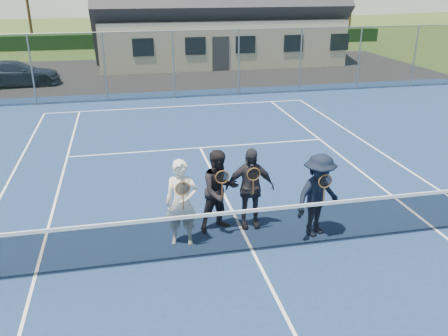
{
  "coord_description": "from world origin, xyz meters",
  "views": [
    {
      "loc": [
        -2.27,
        -7.87,
        5.06
      ],
      "look_at": [
        -0.26,
        1.5,
        1.25
      ],
      "focal_mm": 38.0,
      "sensor_mm": 36.0,
      "label": 1
    }
  ],
  "objects_px": {
    "car_c": "(15,74)",
    "player_c": "(250,188)",
    "tennis_net": "(253,228)",
    "player_b": "(220,191)",
    "player_a": "(182,203)",
    "player_d": "(318,195)"
  },
  "relations": [
    {
      "from": "car_c",
      "to": "tennis_net",
      "type": "distance_m",
      "value": 19.53
    },
    {
      "from": "player_a",
      "to": "player_d",
      "type": "relative_size",
      "value": 1.0
    },
    {
      "from": "car_c",
      "to": "player_d",
      "type": "distance_m",
      "value": 19.8
    },
    {
      "from": "car_c",
      "to": "player_d",
      "type": "bearing_deg",
      "value": -157.28
    },
    {
      "from": "tennis_net",
      "to": "player_d",
      "type": "xyz_separation_m",
      "value": [
        1.5,
        0.41,
        0.38
      ]
    },
    {
      "from": "player_b",
      "to": "player_d",
      "type": "distance_m",
      "value": 2.05
    },
    {
      "from": "tennis_net",
      "to": "player_a",
      "type": "distance_m",
      "value": 1.51
    },
    {
      "from": "player_b",
      "to": "player_c",
      "type": "bearing_deg",
      "value": 1.0
    },
    {
      "from": "car_c",
      "to": "player_c",
      "type": "xyz_separation_m",
      "value": [
        7.82,
        -16.93,
        0.29
      ]
    },
    {
      "from": "player_c",
      "to": "player_d",
      "type": "xyz_separation_m",
      "value": [
        1.29,
        -0.65,
        -0.0
      ]
    },
    {
      "from": "player_a",
      "to": "player_b",
      "type": "distance_m",
      "value": 0.95
    },
    {
      "from": "tennis_net",
      "to": "player_b",
      "type": "bearing_deg",
      "value": 113.48
    },
    {
      "from": "car_c",
      "to": "player_a",
      "type": "xyz_separation_m",
      "value": [
        6.3,
        -17.34,
        0.29
      ]
    },
    {
      "from": "car_c",
      "to": "player_a",
      "type": "distance_m",
      "value": 18.45
    },
    {
      "from": "player_b",
      "to": "player_d",
      "type": "relative_size",
      "value": 1.0
    },
    {
      "from": "player_b",
      "to": "player_a",
      "type": "bearing_deg",
      "value": -155.02
    },
    {
      "from": "player_a",
      "to": "player_c",
      "type": "relative_size",
      "value": 1.0
    },
    {
      "from": "player_d",
      "to": "player_a",
      "type": "bearing_deg",
      "value": 175.11
    },
    {
      "from": "tennis_net",
      "to": "car_c",
      "type": "bearing_deg",
      "value": 112.95
    },
    {
      "from": "player_b",
      "to": "player_c",
      "type": "xyz_separation_m",
      "value": [
        0.66,
        0.01,
        0.0
      ]
    },
    {
      "from": "tennis_net",
      "to": "player_b",
      "type": "distance_m",
      "value": 1.2
    },
    {
      "from": "player_a",
      "to": "player_c",
      "type": "xyz_separation_m",
      "value": [
        1.52,
        0.41,
        -0.0
      ]
    }
  ]
}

